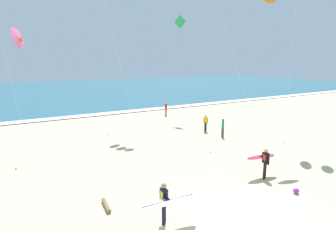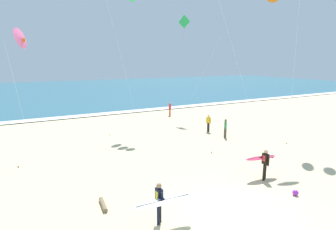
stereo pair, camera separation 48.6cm
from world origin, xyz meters
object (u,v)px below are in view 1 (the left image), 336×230
object	(u,v)px
kite_delta_rose_far	(18,38)
bystander_red_top	(166,109)
bystander_green_top	(223,128)
surfer_trailing	(166,201)
kite_diamond_emerald_mid	(181,25)
bystander_yellow_top	(206,123)
beach_ball	(296,191)
surfer_lead	(263,159)
driftwood_log	(106,205)

from	to	relation	value
kite_delta_rose_far	bystander_red_top	size ratio (longest dim) A/B	5.26
bystander_green_top	surfer_trailing	bearing A→B (deg)	-140.41
surfer_trailing	bystander_green_top	bearing A→B (deg)	39.59
kite_diamond_emerald_mid	bystander_yellow_top	bearing A→B (deg)	-103.52
beach_ball	surfer_lead	bearing A→B (deg)	87.47
surfer_trailing	bystander_yellow_top	distance (m)	14.93
beach_ball	driftwood_log	distance (m)	9.03
kite_delta_rose_far	driftwood_log	bearing A→B (deg)	-74.09
bystander_red_top	driftwood_log	distance (m)	20.69
kite_diamond_emerald_mid	kite_delta_rose_far	distance (m)	17.47
kite_delta_rose_far	surfer_trailing	bearing A→B (deg)	-69.80
kite_delta_rose_far	driftwood_log	size ratio (longest dim) A/B	7.36
surfer_trailing	kite_diamond_emerald_mid	bearing A→B (deg)	55.87
surfer_trailing	kite_diamond_emerald_mid	size ratio (longest dim) A/B	0.23
kite_delta_rose_far	beach_ball	distance (m)	17.71
beach_ball	driftwood_log	world-z (taller)	beach_ball
surfer_lead	kite_delta_rose_far	xyz separation A→B (m)	(-10.89, 9.69, 6.65)
bystander_red_top	kite_diamond_emerald_mid	bearing A→B (deg)	-51.87
bystander_red_top	bystander_yellow_top	size ratio (longest dim) A/B	1.00
kite_diamond_emerald_mid	surfer_trailing	bearing A→B (deg)	-124.13
surfer_trailing	beach_ball	size ratio (longest dim) A/B	9.13
surfer_lead	bystander_yellow_top	bearing A→B (deg)	70.12
bystander_red_top	bystander_yellow_top	bearing A→B (deg)	-93.77
bystander_red_top	bystander_green_top	size ratio (longest dim) A/B	1.00
bystander_green_top	beach_ball	distance (m)	10.18
kite_delta_rose_far	kite_diamond_emerald_mid	bearing A→B (deg)	22.57
bystander_red_top	surfer_lead	bearing A→B (deg)	-102.67
surfer_lead	beach_ball	bearing A→B (deg)	-92.53
beach_ball	bystander_green_top	bearing A→B (deg)	68.96
surfer_trailing	bystander_red_top	xyz separation A→B (m)	(10.84, 19.00, -0.24)
kite_diamond_emerald_mid	surfer_lead	bearing A→B (deg)	-107.28
surfer_trailing	kite_delta_rose_far	distance (m)	13.44
bystander_yellow_top	beach_ball	bearing A→B (deg)	-106.87
surfer_trailing	bystander_yellow_top	xyz separation A→B (m)	(10.30, 10.80, -0.24)
kite_delta_rose_far	bystander_red_top	xyz separation A→B (m)	(14.87, 8.03, -6.88)
kite_diamond_emerald_mid	beach_ball	xyz separation A→B (m)	(-5.18, -18.48, -10.03)
surfer_trailing	bystander_red_top	bearing A→B (deg)	60.30
surfer_lead	surfer_trailing	world-z (taller)	same
kite_diamond_emerald_mid	beach_ball	world-z (taller)	kite_diamond_emerald_mid
surfer_trailing	driftwood_log	size ratio (longest dim) A/B	2.25
bystander_red_top	beach_ball	size ratio (longest dim) A/B	5.68
bystander_red_top	bystander_yellow_top	xyz separation A→B (m)	(-0.54, -8.20, 0.00)
bystander_red_top	bystander_yellow_top	world-z (taller)	same
surfer_lead	bystander_green_top	world-z (taller)	surfer_lead
bystander_green_top	bystander_red_top	bearing A→B (deg)	87.60
surfer_lead	driftwood_log	bearing A→B (deg)	171.77
kite_diamond_emerald_mid	kite_delta_rose_far	world-z (taller)	kite_diamond_emerald_mid
bystander_yellow_top	beach_ball	xyz separation A→B (m)	(-3.54, -11.68, -0.67)
bystander_green_top	beach_ball	bearing A→B (deg)	-111.04
bystander_green_top	bystander_yellow_top	world-z (taller)	same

